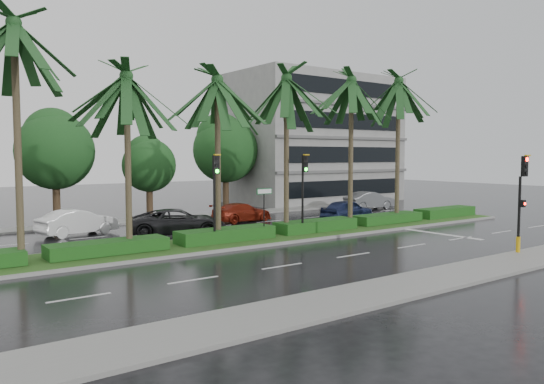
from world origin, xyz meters
TOP-DOWN VIEW (x-y plane):
  - ground at (0.00, 0.00)m, footprint 120.00×120.00m
  - near_sidewalk at (0.00, -10.20)m, footprint 40.00×2.40m
  - far_sidewalk at (0.00, 12.00)m, footprint 40.00×2.00m
  - median at (0.00, 1.00)m, footprint 36.00×4.00m
  - hedge at (0.00, 1.00)m, footprint 35.20×1.40m
  - lane_markings at (3.04, -0.43)m, footprint 34.00×13.06m
  - palm_row at (-1.25, 1.02)m, footprint 26.30×4.20m
  - signal_near at (6.00, -9.39)m, footprint 0.34×0.45m
  - signal_median_left at (-4.00, 0.30)m, footprint 0.34×0.42m
  - signal_median_right at (1.50, 0.30)m, footprint 0.34×0.42m
  - street_sign at (-1.00, 0.48)m, footprint 0.95×0.09m
  - bg_trees at (1.15, 17.59)m, footprint 32.59×5.59m
  - building at (17.00, 18.00)m, footprint 16.00×10.00m
  - car_white at (-8.16, 8.37)m, footprint 2.49×4.61m
  - car_darkgrey at (-3.66, 5.02)m, footprint 4.25×5.85m
  - car_red at (2.47, 7.96)m, footprint 2.12×4.46m
  - car_blue at (8.50, 4.14)m, footprint 2.36×4.47m
  - car_grey at (15.36, 8.58)m, footprint 1.88×4.55m

SIDE VIEW (x-z plane):
  - ground at x=0.00m, z-range 0.00..0.00m
  - lane_markings at x=3.04m, z-range 0.00..0.01m
  - near_sidewalk at x=0.00m, z-range 0.00..0.12m
  - far_sidewalk at x=0.00m, z-range 0.00..0.12m
  - median at x=0.00m, z-range 0.00..0.16m
  - hedge at x=0.00m, z-range 0.15..0.75m
  - car_red at x=2.47m, z-range 0.00..1.26m
  - car_white at x=-8.16m, z-range 0.00..1.44m
  - car_blue at x=8.50m, z-range 0.00..1.45m
  - car_grey at x=15.36m, z-range 0.00..1.46m
  - car_darkgrey at x=-3.66m, z-range 0.00..1.48m
  - street_sign at x=-1.00m, z-range 0.82..3.42m
  - signal_near at x=6.00m, z-range 0.32..4.68m
  - signal_median_left at x=-4.00m, z-range 0.82..5.18m
  - signal_median_right at x=1.50m, z-range 0.82..5.18m
  - bg_trees at x=1.15m, z-range 0.68..8.75m
  - building at x=17.00m, z-range 0.00..12.00m
  - palm_row at x=-1.25m, z-range 2.94..13.16m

